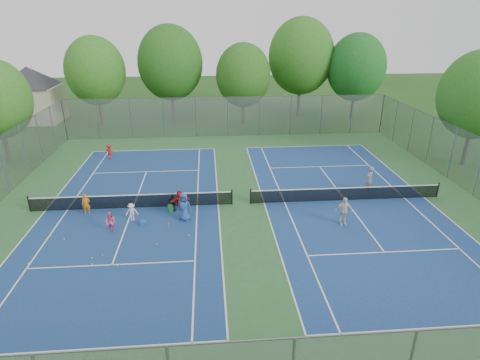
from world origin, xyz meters
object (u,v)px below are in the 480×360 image
object	(u,v)px
ball_crate	(143,223)
ball_hopper	(170,209)
net_left	(132,202)
net_right	(346,194)
instructor	(369,180)

from	to	relation	value
ball_crate	ball_hopper	distance (m)	2.13
net_left	net_right	world-z (taller)	same
instructor	ball_crate	bearing A→B (deg)	-28.39
net_right	ball_crate	xyz separation A→B (m)	(-13.02, -2.36, -0.32)
net_right	ball_hopper	world-z (taller)	net_right
net_right	ball_crate	bearing A→B (deg)	-169.74
net_right	ball_hopper	size ratio (longest dim) A/B	25.31
ball_crate	ball_hopper	xyz separation A→B (m)	(1.47, 1.54, 0.12)
net_left	net_right	xyz separation A→B (m)	(14.00, 0.00, 0.00)
ball_hopper	instructor	distance (m)	13.68
net_right	ball_hopper	xyz separation A→B (m)	(-11.55, -0.82, -0.20)
ball_hopper	instructor	bearing A→B (deg)	8.11
net_right	instructor	bearing A→B (deg)	29.37
ball_hopper	net_left	bearing A→B (deg)	161.56
net_left	ball_hopper	distance (m)	2.59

